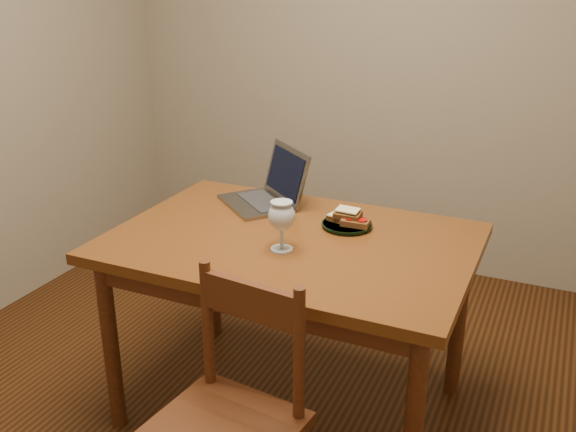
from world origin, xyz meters
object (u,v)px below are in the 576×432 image
at_px(chair, 227,411).
at_px(milk_glass, 282,226).
at_px(laptop, 270,189).
at_px(table, 292,259).
at_px(plate, 347,225).

height_order(chair, milk_glass, milk_glass).
xyz_separation_m(chair, laptop, (-0.32, 0.95, 0.34)).
height_order(table, laptop, laptop).
xyz_separation_m(table, plate, (0.15, 0.18, 0.09)).
relative_size(plate, milk_glass, 1.06).
bearing_deg(laptop, plate, 21.72).
bearing_deg(plate, table, -130.04).
bearing_deg(chair, milk_glass, 104.81).
bearing_deg(table, plate, 49.96).
distance_m(chair, plate, 0.88).
xyz_separation_m(table, chair, (0.09, -0.65, -0.19)).
distance_m(table, laptop, 0.41).
height_order(milk_glass, laptop, laptop).
height_order(chair, laptop, laptop).
bearing_deg(chair, plate, 92.56).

